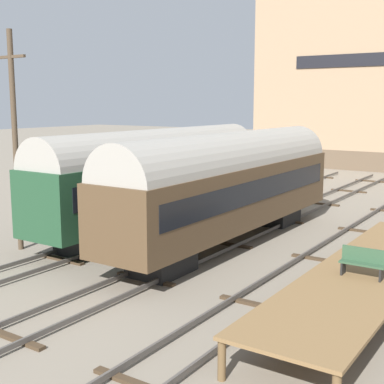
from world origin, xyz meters
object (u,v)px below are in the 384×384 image
object	(u,v)px
train_car_brown	(230,182)
utility_pole	(15,139)
train_car_green	(158,172)
bench	(363,262)
person_worker	(127,236)

from	to	relation	value
train_car_brown	utility_pole	world-z (taller)	utility_pole
train_car_green	utility_pole	bearing A→B (deg)	-112.90
bench	utility_pole	bearing A→B (deg)	-175.14
train_car_brown	person_worker	bearing A→B (deg)	-115.99
train_car_green	bench	xyz separation A→B (m)	(12.08, -5.32, -1.36)
train_car_green	person_worker	distance (m)	6.01
bench	train_car_brown	bearing A→B (deg)	147.80
train_car_brown	person_worker	xyz separation A→B (m)	(-2.25, -4.62, -1.88)
person_worker	train_car_green	bearing A→B (deg)	114.01
train_car_green	bench	world-z (taller)	train_car_green
train_car_brown	utility_pole	bearing A→B (deg)	-140.80
bench	utility_pole	distance (m)	15.29
person_worker	train_car_brown	bearing A→B (deg)	64.01
train_car_brown	utility_pole	xyz separation A→B (m)	(-7.35, -6.00, 2.02)
train_car_green	person_worker	size ratio (longest dim) A/B	9.17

